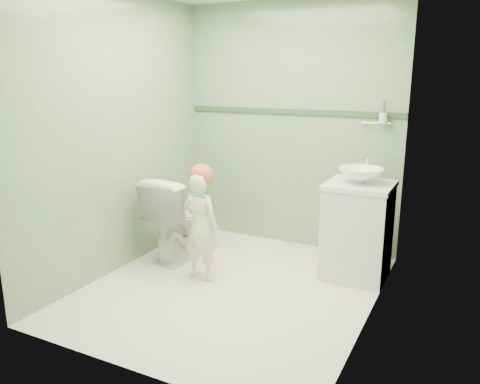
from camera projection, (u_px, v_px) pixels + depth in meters
The scene contains 12 objects.
ground at pixel (232, 288), 3.89m from camera, with size 2.50×2.50×0.00m, color silver.
room_shell at pixel (231, 143), 3.60m from camera, with size 2.50×2.54×2.40m.
trim_stripe at pixel (290, 112), 4.63m from camera, with size 2.20×0.02×0.05m, color #2D4F30.
vanity at pixel (357, 232), 4.03m from camera, with size 0.52×0.50×0.80m, color silver.
counter at pixel (360, 185), 3.93m from camera, with size 0.54×0.52×0.04m, color white.
basin at pixel (361, 175), 3.91m from camera, with size 0.37×0.37×0.13m, color white.
faucet at pixel (366, 162), 4.05m from camera, with size 0.03×0.13×0.18m.
cup_holder at pixel (382, 118), 4.20m from camera, with size 0.26×0.07×0.21m.
toilet at pixel (183, 217), 4.48m from camera, with size 0.44×0.78×0.79m, color white.
toddler at pixel (201, 226), 3.97m from camera, with size 0.34×0.22×0.93m, color beige.
hair_cap at pixel (201, 176), 3.89m from camera, with size 0.21×0.21×0.21m, color #AD5338.
teal_toothbrush at pixel (198, 195), 3.76m from camera, with size 0.11×0.13×0.08m.
Camera 1 is at (1.68, -3.16, 1.70)m, focal length 35.47 mm.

